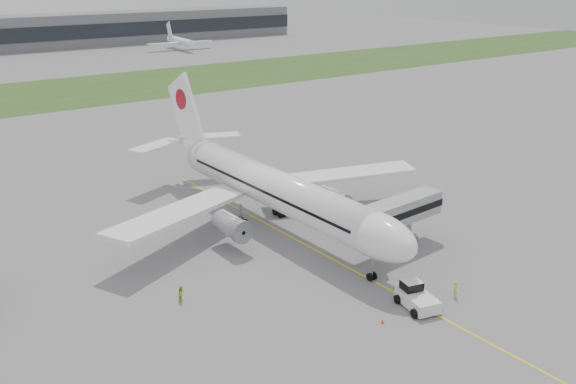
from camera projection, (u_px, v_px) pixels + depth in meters
ground at (291, 237)px, 82.66m from camera, size 600.00×600.00×0.00m
apron_markings at (315, 250)px, 78.86m from camera, size 70.00×70.00×0.04m
grass_strip at (28, 96)px, 173.93m from camera, size 600.00×50.00×0.02m
airliner at (269, 186)px, 84.50m from camera, size 48.13×53.95×17.88m
pushback_tug at (416, 296)px, 65.39m from camera, size 4.07×5.20×2.41m
jet_bridge at (395, 214)px, 77.04m from camera, size 14.21×4.99×6.58m
safety_cone_left at (383, 321)px, 62.47m from camera, size 0.37×0.37×0.51m
safety_cone_right at (439, 301)px, 66.12m from camera, size 0.44×0.44×0.60m
ground_crew_near at (455, 290)px, 67.19m from camera, size 0.80×0.75×1.84m
ground_crew_far at (182, 294)px, 66.49m from camera, size 1.06×1.03×1.72m
distant_aircraft_right at (181, 50)px, 272.42m from camera, size 30.78×27.83×10.80m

